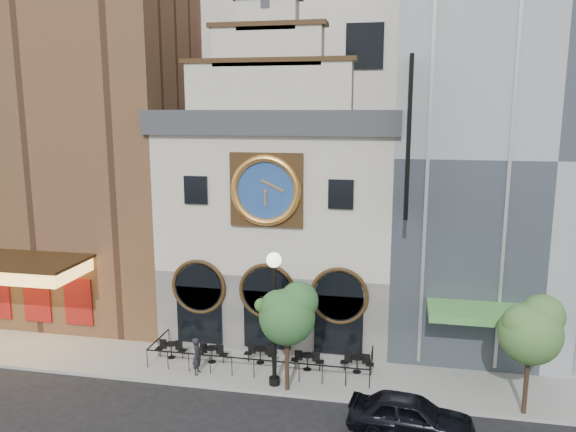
% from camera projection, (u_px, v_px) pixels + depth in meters
% --- Properties ---
extents(ground, '(120.00, 120.00, 0.00)m').
position_uv_depth(ground, '(247.00, 393.00, 24.85)').
color(ground, black).
rests_on(ground, ground).
extents(sidewalk, '(44.00, 5.00, 0.15)m').
position_uv_depth(sidewalk, '(261.00, 367.00, 27.25)').
color(sidewalk, gray).
rests_on(sidewalk, ground).
extents(clock_building, '(12.60, 8.78, 18.65)m').
position_uv_depth(clock_building, '(283.00, 213.00, 31.14)').
color(clock_building, '#605E5B').
rests_on(clock_building, ground).
extents(theater_building, '(14.00, 15.60, 25.00)m').
position_uv_depth(theater_building, '(84.00, 106.00, 34.61)').
color(theater_building, brown).
rests_on(theater_building, ground).
extents(retail_building, '(14.00, 14.40, 20.00)m').
position_uv_depth(retail_building, '(528.00, 152.00, 30.06)').
color(retail_building, gray).
rests_on(retail_building, ground).
extents(office_tower, '(20.00, 16.00, 40.00)m').
position_uv_depth(office_tower, '(318.00, 2.00, 40.38)').
color(office_tower, silver).
rests_on(office_tower, ground).
extents(cafe_railing, '(10.60, 2.60, 0.90)m').
position_uv_depth(cafe_railing, '(261.00, 357.00, 27.15)').
color(cafe_railing, black).
rests_on(cafe_railing, sidewalk).
extents(bistro_0, '(1.58, 0.68, 0.90)m').
position_uv_depth(bistro_0, '(171.00, 349.00, 27.97)').
color(bistro_0, black).
rests_on(bistro_0, sidewalk).
extents(bistro_1, '(1.58, 0.68, 0.90)m').
position_uv_depth(bistro_1, '(212.00, 353.00, 27.48)').
color(bistro_1, black).
rests_on(bistro_1, sidewalk).
extents(bistro_2, '(1.58, 0.68, 0.90)m').
position_uv_depth(bistro_2, '(260.00, 354.00, 27.40)').
color(bistro_2, black).
rests_on(bistro_2, sidewalk).
extents(bistro_3, '(1.58, 0.68, 0.90)m').
position_uv_depth(bistro_3, '(307.00, 361.00, 26.68)').
color(bistro_3, black).
rests_on(bistro_3, sidewalk).
extents(bistro_4, '(1.58, 0.68, 0.90)m').
position_uv_depth(bistro_4, '(357.00, 363.00, 26.44)').
color(bistro_4, black).
rests_on(bistro_4, sidewalk).
extents(car_right, '(4.97, 2.46, 1.63)m').
position_uv_depth(car_right, '(411.00, 416.00, 21.51)').
color(car_right, black).
rests_on(car_right, ground).
extents(pedestrian, '(0.44, 0.66, 1.76)m').
position_uv_depth(pedestrian, '(197.00, 356.00, 26.21)').
color(pedestrian, black).
rests_on(pedestrian, sidewalk).
extents(lamppost, '(1.89, 1.07, 6.15)m').
position_uv_depth(lamppost, '(274.00, 304.00, 24.63)').
color(lamppost, black).
rests_on(lamppost, sidewalk).
extents(tree_left, '(2.55, 2.45, 4.91)m').
position_uv_depth(tree_left, '(288.00, 312.00, 24.23)').
color(tree_left, '#382619').
rests_on(tree_left, sidewalk).
extents(tree_right, '(2.59, 2.49, 4.98)m').
position_uv_depth(tree_right, '(532.00, 328.00, 22.30)').
color(tree_right, '#382619').
rests_on(tree_right, sidewalk).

